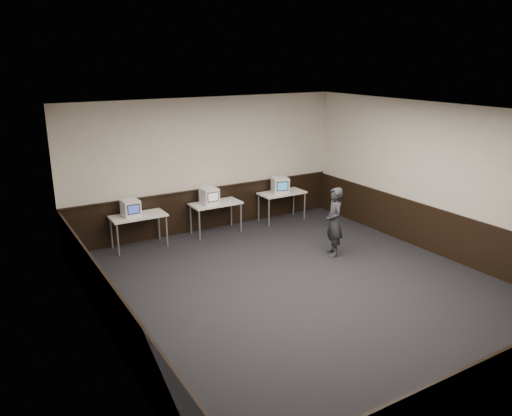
{
  "coord_description": "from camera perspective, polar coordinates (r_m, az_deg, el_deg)",
  "views": [
    {
      "loc": [
        -5.02,
        -6.69,
        4.07
      ],
      "look_at": [
        -0.07,
        1.6,
        1.15
      ],
      "focal_mm": 35.0,
      "sensor_mm": 36.0,
      "label": 1
    }
  ],
  "objects": [
    {
      "name": "floor",
      "position": [
        9.3,
        5.51,
        -9.2
      ],
      "size": [
        8.0,
        8.0,
        0.0
      ],
      "primitive_type": "plane",
      "color": "black",
      "rests_on": "ground"
    },
    {
      "name": "ceiling",
      "position": [
        8.41,
        6.13,
        10.79
      ],
      "size": [
        8.0,
        8.0,
        0.0
      ],
      "primitive_type": "plane",
      "rotation": [
        3.14,
        0.0,
        0.0
      ],
      "color": "white",
      "rests_on": "back_wall"
    },
    {
      "name": "back_wall",
      "position": [
        12.07,
        -5.58,
        4.94
      ],
      "size": [
        7.0,
        0.0,
        7.0
      ],
      "primitive_type": "plane",
      "rotation": [
        1.57,
        0.0,
        0.0
      ],
      "color": "beige",
      "rests_on": "ground"
    },
    {
      "name": "left_wall",
      "position": [
        7.29,
        -16.96,
        -3.74
      ],
      "size": [
        0.0,
        8.0,
        8.0
      ],
      "primitive_type": "plane",
      "rotation": [
        1.57,
        0.0,
        1.57
      ],
      "color": "beige",
      "rests_on": "ground"
    },
    {
      "name": "right_wall",
      "position": [
        11.11,
        20.51,
        2.91
      ],
      "size": [
        0.0,
        8.0,
        8.0
      ],
      "primitive_type": "plane",
      "rotation": [
        1.57,
        0.0,
        -1.57
      ],
      "color": "beige",
      "rests_on": "ground"
    },
    {
      "name": "wainscot_back",
      "position": [
        12.32,
        -5.39,
        -0.09
      ],
      "size": [
        6.98,
        0.04,
        1.0
      ],
      "primitive_type": "cube",
      "color": "black",
      "rests_on": "back_wall"
    },
    {
      "name": "wainscot_front",
      "position": [
        6.73,
        27.04,
        -17.28
      ],
      "size": [
        6.98,
        0.04,
        1.0
      ],
      "primitive_type": "cube",
      "color": "black",
      "rests_on": "front_wall"
    },
    {
      "name": "wainscot_left",
      "position": [
        7.74,
        -16.12,
        -11.37
      ],
      "size": [
        0.04,
        7.98,
        1.0
      ],
      "primitive_type": "cube",
      "color": "black",
      "rests_on": "left_wall"
    },
    {
      "name": "wainscot_right",
      "position": [
        11.39,
        19.88,
        -2.48
      ],
      "size": [
        0.04,
        7.98,
        1.0
      ],
      "primitive_type": "cube",
      "color": "black",
      "rests_on": "right_wall"
    },
    {
      "name": "wainscot_rail",
      "position": [
        12.16,
        -5.42,
        2.23
      ],
      "size": [
        6.98,
        0.06,
        0.04
      ],
      "primitive_type": "cube",
      "color": "black",
      "rests_on": "wainscot_back"
    },
    {
      "name": "desk_left",
      "position": [
        11.27,
        -13.31,
        -1.14
      ],
      "size": [
        1.2,
        0.6,
        0.75
      ],
      "color": "white",
      "rests_on": "ground"
    },
    {
      "name": "desk_center",
      "position": [
        11.94,
        -4.63,
        0.27
      ],
      "size": [
        1.2,
        0.6,
        0.75
      ],
      "color": "white",
      "rests_on": "ground"
    },
    {
      "name": "desk_right",
      "position": [
        12.86,
        2.98,
        1.51
      ],
      "size": [
        1.2,
        0.6,
        0.75
      ],
      "color": "white",
      "rests_on": "ground"
    },
    {
      "name": "emac_left",
      "position": [
        11.18,
        -14.13,
        0.0
      ],
      "size": [
        0.38,
        0.4,
        0.36
      ],
      "rotation": [
        0.0,
        0.0,
        0.03
      ],
      "color": "white",
      "rests_on": "desk_left"
    },
    {
      "name": "emac_center",
      "position": [
        11.83,
        -5.35,
        1.4
      ],
      "size": [
        0.38,
        0.41,
        0.38
      ],
      "rotation": [
        0.0,
        0.0,
        0.01
      ],
      "color": "white",
      "rests_on": "desk_center"
    },
    {
      "name": "emac_right",
      "position": [
        12.75,
        2.78,
        2.64
      ],
      "size": [
        0.5,
        0.52,
        0.4
      ],
      "rotation": [
        0.0,
        0.0,
        -0.31
      ],
      "color": "white",
      "rests_on": "desk_right"
    },
    {
      "name": "person",
      "position": [
        10.66,
        8.91,
        -1.58
      ],
      "size": [
        0.52,
        0.63,
        1.48
      ],
      "primitive_type": "imported",
      "rotation": [
        0.0,
        0.0,
        -1.92
      ],
      "color": "#25262B",
      "rests_on": "ground"
    }
  ]
}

